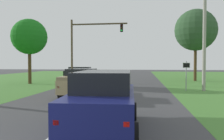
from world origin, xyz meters
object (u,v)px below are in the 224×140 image
(keep_moving_sign, at_px, (186,72))
(utility_pole_right, at_px, (204,39))
(red_suv_near, at_px, (104,100))
(crossing_suv_far, at_px, (81,73))
(oak_tree_right, at_px, (196,30))
(pickup_truck_lead, at_px, (82,82))
(traffic_light, at_px, (86,41))
(extra_tree_1, at_px, (29,37))

(keep_moving_sign, xyz_separation_m, utility_pole_right, (1.45, 0.16, 2.73))
(red_suv_near, height_order, crossing_suv_far, red_suv_near)
(oak_tree_right, bearing_deg, red_suv_near, -109.67)
(red_suv_near, relative_size, oak_tree_right, 0.55)
(crossing_suv_far, relative_size, utility_pole_right, 0.54)
(crossing_suv_far, xyz_separation_m, utility_pole_right, (13.32, -10.19, 3.38))
(red_suv_near, bearing_deg, crossing_suv_far, 107.42)
(pickup_truck_lead, relative_size, keep_moving_sign, 2.29)
(traffic_light, height_order, utility_pole_right, utility_pole_right)
(pickup_truck_lead, xyz_separation_m, crossing_suv_far, (-4.05, 14.33, -0.05))
(pickup_truck_lead, relative_size, extra_tree_1, 0.79)
(utility_pole_right, bearing_deg, pickup_truck_lead, -155.93)
(pickup_truck_lead, bearing_deg, keep_moving_sign, 26.96)
(traffic_light, relative_size, extra_tree_1, 1.06)
(red_suv_near, height_order, oak_tree_right, oak_tree_right)
(red_suv_near, distance_m, pickup_truck_lead, 8.35)
(traffic_light, distance_m, utility_pole_right, 14.00)
(utility_pole_right, bearing_deg, keep_moving_sign, -173.54)
(utility_pole_right, height_order, extra_tree_1, utility_pole_right)
(traffic_light, bearing_deg, oak_tree_right, 12.86)
(extra_tree_1, bearing_deg, crossing_suv_far, 55.97)
(utility_pole_right, bearing_deg, traffic_light, 148.50)
(red_suv_near, bearing_deg, keep_moving_sign, 67.38)
(crossing_suv_far, bearing_deg, red_suv_near, -72.58)
(pickup_truck_lead, relative_size, crossing_suv_far, 1.21)
(keep_moving_sign, distance_m, utility_pole_right, 3.10)
(pickup_truck_lead, height_order, keep_moving_sign, keep_moving_sign)
(red_suv_near, xyz_separation_m, traffic_light, (-5.56, 19.28, 3.93))
(traffic_light, height_order, crossing_suv_far, traffic_light)
(oak_tree_right, xyz_separation_m, utility_pole_right, (-1.63, -10.40, -2.17))
(traffic_light, bearing_deg, keep_moving_sign, -35.50)
(red_suv_near, relative_size, crossing_suv_far, 1.07)
(pickup_truck_lead, height_order, oak_tree_right, oak_tree_right)
(oak_tree_right, bearing_deg, keep_moving_sign, -106.24)
(traffic_light, height_order, oak_tree_right, oak_tree_right)
(crossing_suv_far, height_order, utility_pole_right, utility_pole_right)
(red_suv_near, height_order, keep_moving_sign, keep_moving_sign)
(keep_moving_sign, bearing_deg, utility_pole_right, 6.46)
(keep_moving_sign, relative_size, extra_tree_1, 0.34)
(utility_pole_right, bearing_deg, oak_tree_right, 81.10)
(pickup_truck_lead, distance_m, utility_pole_right, 10.69)
(oak_tree_right, height_order, utility_pole_right, oak_tree_right)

